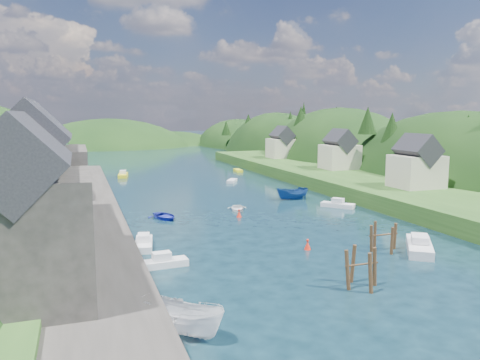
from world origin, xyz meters
name	(u,v)px	position (x,y,z in m)	size (l,w,h in m)	color
ground	(203,185)	(0.00, 50.00, 0.00)	(600.00, 600.00, 0.00)	black
hillside_right	(337,191)	(45.00, 75.00, -7.41)	(36.00, 245.56, 48.00)	black
far_hills	(136,170)	(1.22, 174.01, -10.80)	(103.00, 68.00, 44.00)	black
hill_trees	(190,126)	(1.01, 64.50, 11.10)	(92.35, 147.93, 12.37)	black
quay_left	(69,224)	(-24.00, 20.00, 1.00)	(12.00, 110.00, 2.00)	#2D2B28
terrace_left_grass	(3,226)	(-31.00, 20.00, 1.25)	(12.00, 110.00, 2.50)	#234719
quayside_buildings	(39,191)	(-26.00, 6.39, 7.09)	(8.00, 35.84, 12.90)	#2D2B28
boat_sheds	(56,170)	(-26.00, 39.00, 5.27)	(7.00, 21.00, 7.50)	#2D2D30
terrace_right	(343,180)	(25.00, 40.00, 1.20)	(16.00, 120.00, 2.40)	#234719
right_bank_cottages	(335,152)	(28.00, 48.33, 5.84)	(9.00, 59.24, 8.41)	beige
piling_cluster_near	(361,271)	(-1.79, -6.60, 1.33)	(2.99, 2.81, 3.79)	#382314
piling_cluster_far	(383,240)	(6.15, 1.49, 1.11)	(3.37, 3.13, 3.35)	#382314
channel_buoy_near	(308,245)	(-0.90, 4.32, 0.48)	(0.70, 0.70, 1.10)	red
channel_buoy_far	(239,214)	(-2.59, 20.95, 0.48)	(0.70, 0.70, 1.10)	red
moored_boats	(250,223)	(-3.37, 14.49, 0.67)	(35.68, 87.06, 2.42)	silver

